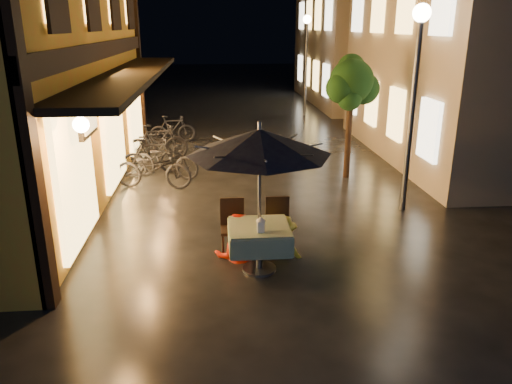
{
  "coord_description": "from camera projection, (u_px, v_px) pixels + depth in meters",
  "views": [
    {
      "loc": [
        -1.08,
        -7.89,
        3.83
      ],
      "look_at": [
        -0.39,
        0.06,
        1.15
      ],
      "focal_mm": 35.0,
      "sensor_mm": 36.0,
      "label": 1
    }
  ],
  "objects": [
    {
      "name": "person_yellow",
      "position": [
        282.0,
        217.0,
        8.54
      ],
      "size": [
        1.02,
        0.79,
        1.4
      ],
      "primitive_type": "imported",
      "rotation": [
        0.0,
        0.0,
        2.8
      ],
      "color": "yellow",
      "rests_on": "ground"
    },
    {
      "name": "bicycle_1",
      "position": [
        152.0,
        157.0,
        13.26
      ],
      "size": [
        1.73,
        0.9,
        1.0
      ],
      "primitive_type": "imported",
      "rotation": [
        0.0,
        0.0,
        1.84
      ],
      "color": "black",
      "rests_on": "ground"
    },
    {
      "name": "bicycle_2",
      "position": [
        165.0,
        160.0,
        13.0
      ],
      "size": [
        1.99,
        1.28,
        0.99
      ],
      "primitive_type": "imported",
      "rotation": [
        0.0,
        0.0,
        1.21
      ],
      "color": "black",
      "rests_on": "ground"
    },
    {
      "name": "patio_umbrella",
      "position": [
        259.0,
        142.0,
        7.54
      ],
      "size": [
        2.24,
        2.24,
        2.46
      ],
      "color": "#59595E",
      "rests_on": "ground"
    },
    {
      "name": "bicycle_0",
      "position": [
        153.0,
        168.0,
        12.18
      ],
      "size": [
        2.01,
        1.05,
        1.01
      ],
      "primitive_type": "imported",
      "rotation": [
        0.0,
        0.0,
        1.36
      ],
      "color": "black",
      "rests_on": "ground"
    },
    {
      "name": "street_tree",
      "position": [
        352.0,
        84.0,
        12.45
      ],
      "size": [
        1.43,
        1.2,
        3.15
      ],
      "color": "black",
      "rests_on": "ground"
    },
    {
      "name": "east_building_far",
      "position": [
        380.0,
        28.0,
        25.22
      ],
      "size": [
        7.3,
        10.3,
        7.3
      ],
      "color": "#A29581",
      "rests_on": "ground"
    },
    {
      "name": "ground",
      "position": [
        278.0,
        254.0,
        8.76
      ],
      "size": [
        90.0,
        90.0,
        0.0
      ],
      "primitive_type": "plane",
      "color": "black",
      "rests_on": "ground"
    },
    {
      "name": "table_lantern",
      "position": [
        261.0,
        223.0,
        7.7
      ],
      "size": [
        0.16,
        0.16,
        0.25
      ],
      "color": "white",
      "rests_on": "cafe_table"
    },
    {
      "name": "streetlamp_near",
      "position": [
        416.0,
        73.0,
        9.97
      ],
      "size": [
        0.36,
        0.36,
        4.23
      ],
      "color": "#59595E",
      "rests_on": "ground"
    },
    {
      "name": "bicycle_3",
      "position": [
        157.0,
        143.0,
        14.63
      ],
      "size": [
        1.88,
        0.88,
        1.09
      ],
      "primitive_type": "imported",
      "rotation": [
        0.0,
        0.0,
        1.78
      ],
      "color": "black",
      "rests_on": "ground"
    },
    {
      "name": "person_orange",
      "position": [
        236.0,
        215.0,
        8.42
      ],
      "size": [
        0.77,
        0.61,
        1.56
      ],
      "primitive_type": "imported",
      "rotation": [
        0.0,
        0.0,
        3.17
      ],
      "color": "#F62408",
      "rests_on": "ground"
    },
    {
      "name": "cafe_chair_right",
      "position": [
        278.0,
        222.0,
        8.78
      ],
      "size": [
        0.42,
        0.42,
        0.97
      ],
      "color": "black",
      "rests_on": "ground"
    },
    {
      "name": "east_building_near",
      "position": [
        507.0,
        40.0,
        14.44
      ],
      "size": [
        7.3,
        9.3,
        6.8
      ],
      "color": "#A29581",
      "rests_on": "ground"
    },
    {
      "name": "bicycle_4",
      "position": [
        159.0,
        140.0,
        15.54
      ],
      "size": [
        1.65,
        0.75,
        0.84
      ],
      "primitive_type": "imported",
      "rotation": [
        0.0,
        0.0,
        1.44
      ],
      "color": "black",
      "rests_on": "ground"
    },
    {
      "name": "streetlamp_far",
      "position": [
        306.0,
        47.0,
        21.3
      ],
      "size": [
        0.36,
        0.36,
        4.23
      ],
      "color": "#59595E",
      "rests_on": "ground"
    },
    {
      "name": "bicycle_5",
      "position": [
        172.0,
        129.0,
        16.96
      ],
      "size": [
        1.59,
        0.66,
        0.92
      ],
      "primitive_type": "imported",
      "rotation": [
        0.0,
        0.0,
        1.72
      ],
      "color": "black",
      "rests_on": "ground"
    },
    {
      "name": "cafe_table",
      "position": [
        259.0,
        237.0,
        8.03
      ],
      "size": [
        0.99,
        0.99,
        0.78
      ],
      "color": "#59595E",
      "rests_on": "ground"
    },
    {
      "name": "cafe_chair_left",
      "position": [
        233.0,
        223.0,
        8.71
      ],
      "size": [
        0.42,
        0.42,
        0.97
      ],
      "color": "black",
      "rests_on": "ground"
    }
  ]
}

